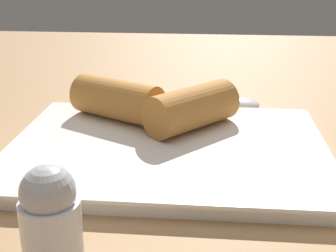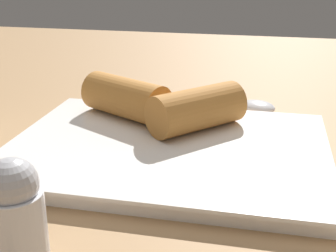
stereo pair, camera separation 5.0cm
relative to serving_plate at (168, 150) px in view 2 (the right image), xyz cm
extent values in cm
cube|color=#A87F54|center=(-1.25, 0.52, -1.76)|extent=(180.00, 140.00, 2.00)
cube|color=white|center=(0.00, 0.00, -0.16)|extent=(28.61, 21.64, 1.20)
cube|color=white|center=(0.00, 0.00, 0.59)|extent=(29.75, 22.50, 0.30)
cylinder|color=#B77533|center=(-2.04, -4.19, 2.88)|extent=(9.80, 10.09, 4.27)
sphere|color=#B23D2D|center=(-4.93, -7.31, 2.88)|extent=(2.78, 2.78, 2.78)
cylinder|color=#B77533|center=(6.04, -6.36, 2.88)|extent=(10.66, 8.39, 4.27)
sphere|color=#56843D|center=(2.28, -4.35, 2.88)|extent=(2.78, 2.78, 2.78)
cylinder|color=silver|center=(2.02, -18.36, -0.51)|extent=(10.48, 4.09, 0.50)
ellipsoid|color=silver|center=(-7.78, -14.92, 0.00)|extent=(5.27, 4.65, 1.52)
cylinder|color=silver|center=(4.68, 19.15, 2.19)|extent=(3.39, 3.39, 5.90)
sphere|color=#B7B7BC|center=(4.68, 19.15, 5.73)|extent=(3.05, 3.05, 3.05)
camera|label=1|loc=(-3.73, 40.52, 17.89)|focal=50.00mm
camera|label=2|loc=(-8.67, 39.76, 17.89)|focal=50.00mm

